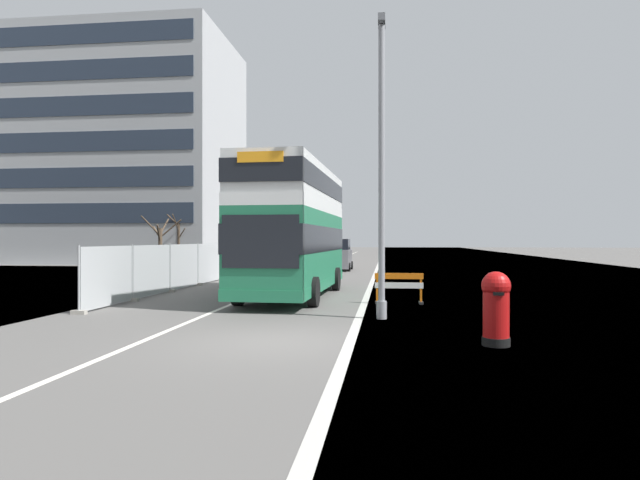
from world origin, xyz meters
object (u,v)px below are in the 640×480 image
object	(u,v)px
double_decker_bus	(294,228)
red_pillar_postbox	(496,305)
roadworks_barrier	(399,285)
car_receding_mid	(305,255)
car_receding_far	(318,251)
lamppost_foreground	(382,177)
car_oncoming_near	(337,256)

from	to	relation	value
double_decker_bus	red_pillar_postbox	xyz separation A→B (m)	(5.85, -9.15, -1.79)
roadworks_barrier	double_decker_bus	bearing A→B (deg)	154.83
car_receding_mid	car_receding_far	bearing A→B (deg)	90.75
car_receding_mid	car_receding_far	world-z (taller)	car_receding_far
lamppost_foreground	car_receding_far	bearing A→B (deg)	99.82
car_oncoming_near	car_receding_mid	xyz separation A→B (m)	(-3.24, 6.00, -0.12)
double_decker_bus	car_receding_mid	bearing A→B (deg)	97.66
double_decker_bus	car_oncoming_near	distance (m)	18.17
roadworks_barrier	car_receding_far	bearing A→B (deg)	101.68
roadworks_barrier	car_receding_far	xyz separation A→B (m)	(-7.35, 35.55, 0.35)
roadworks_barrier	car_receding_mid	bearing A→B (deg)	105.54
double_decker_bus	car_receding_far	xyz separation A→B (m)	(-3.37, 33.68, -1.64)
red_pillar_postbox	car_receding_far	world-z (taller)	car_receding_far
roadworks_barrier	car_oncoming_near	distance (m)	20.37
lamppost_foreground	roadworks_barrier	size ratio (longest dim) A/B	5.06
roadworks_barrier	red_pillar_postbox	bearing A→B (deg)	-75.61
red_pillar_postbox	car_receding_mid	size ratio (longest dim) A/B	0.34
double_decker_bus	red_pillar_postbox	bearing A→B (deg)	-57.41
lamppost_foreground	car_oncoming_near	size ratio (longest dim) A/B	2.01
red_pillar_postbox	roadworks_barrier	xyz separation A→B (m)	(-1.87, 7.27, -0.20)
car_receding_mid	car_oncoming_near	bearing A→B (deg)	-61.63
car_receding_mid	car_receding_far	size ratio (longest dim) A/B	1.06
car_receding_far	red_pillar_postbox	bearing A→B (deg)	-77.86
lamppost_foreground	red_pillar_postbox	size ratio (longest dim) A/B	5.43
double_decker_bus	lamppost_foreground	world-z (taller)	lamppost_foreground
double_decker_bus	car_oncoming_near	bearing A→B (deg)	90.00
double_decker_bus	lamppost_foreground	bearing A→B (deg)	-58.37
double_decker_bus	lamppost_foreground	size ratio (longest dim) A/B	1.22
lamppost_foreground	car_oncoming_near	distance (m)	24.10
car_oncoming_near	car_receding_mid	world-z (taller)	car_oncoming_near
roadworks_barrier	car_receding_mid	distance (m)	26.96
lamppost_foreground	car_receding_far	xyz separation A→B (m)	(-6.79, 39.24, -2.97)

